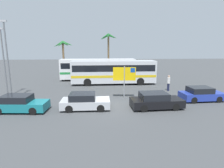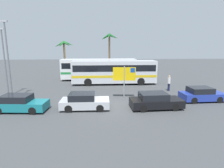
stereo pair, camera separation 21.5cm
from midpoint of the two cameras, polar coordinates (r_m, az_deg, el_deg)
name	(u,v)px [view 1 (the left image)]	position (r m, az deg, el deg)	size (l,w,h in m)	color
ground	(109,107)	(15.77, -1.24, -7.14)	(120.00, 120.00, 0.00)	#424447
bus_front_coach	(113,71)	(25.01, 0.22, 4.04)	(11.23, 2.49, 3.17)	silver
bus_rear_coach	(98,68)	(28.33, -4.54, 4.89)	(11.23, 2.49, 3.17)	white
ferry_sign	(125,75)	(17.85, 3.66, 2.74)	(2.20, 0.25, 3.20)	gray
car_blue	(201,94)	(19.30, 25.60, -2.84)	(3.99, 1.91, 1.32)	#23389E
car_silver	(85,101)	(15.32, -8.81, -5.35)	(3.96, 1.87, 1.32)	#B7BABF
car_teal	(19,104)	(16.32, -27.10, -5.46)	(4.32, 2.00, 1.32)	#19757F
car_black	(156,101)	(15.73, 13.00, -5.06)	(4.31, 2.01, 1.32)	black
pedestrian_crossing_lot	(169,82)	(22.11, 16.86, 0.70)	(0.32, 0.32, 1.82)	#1E2347
lamp_post_left_side	(7,58)	(19.97, -29.92, 7.07)	(0.56, 0.20, 7.39)	slate
lamp_post_right_side	(4,60)	(21.49, -30.76, 6.44)	(0.56, 0.20, 6.83)	slate
palm_tree_seaside	(108,41)	(33.31, -1.30, 13.11)	(3.15, 3.22, 7.29)	brown
palm_tree_inland	(63,48)	(31.88, -15.09, 10.81)	(3.30, 3.18, 5.97)	brown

